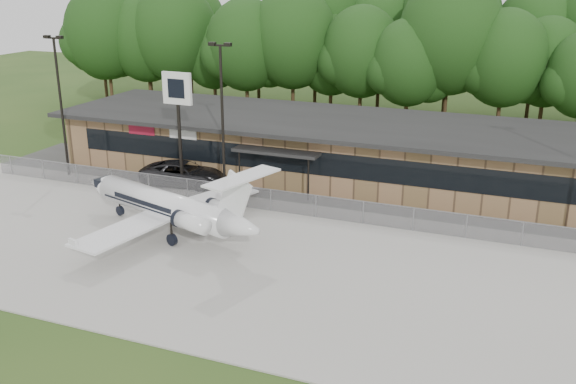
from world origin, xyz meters
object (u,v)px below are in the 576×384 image
at_px(terminal, 330,146).
at_px(suv, 184,174).
at_px(business_jet, 170,207).
at_px(pole_sign, 178,101).

distance_m(terminal, suv, 10.91).
distance_m(business_jet, pole_sign, 9.43).
bearing_deg(pole_sign, terminal, 42.21).
bearing_deg(pole_sign, business_jet, -61.87).
height_order(terminal, pole_sign, pole_sign).
bearing_deg(business_jet, suv, 132.71).
xyz_separation_m(suv, pole_sign, (0.43, -0.95, 5.39)).
bearing_deg(business_jet, terminal, 88.49).
distance_m(suv, pole_sign, 5.49).
bearing_deg(suv, business_jet, -161.64).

